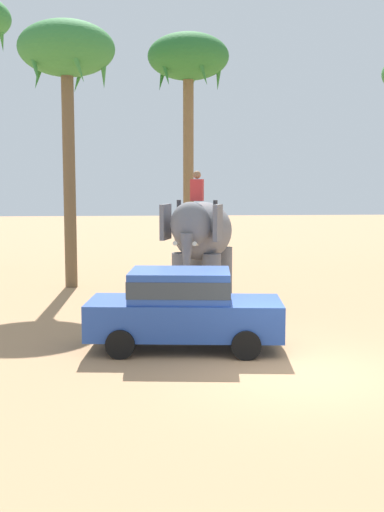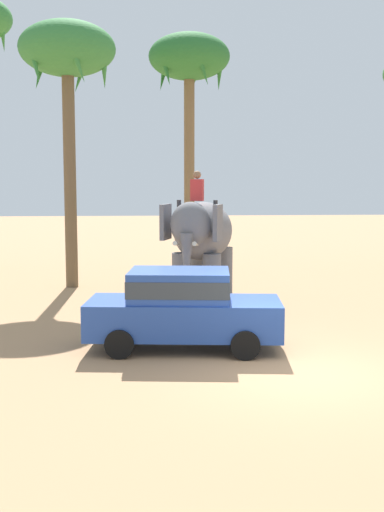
{
  "view_description": "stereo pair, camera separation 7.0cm",
  "coord_description": "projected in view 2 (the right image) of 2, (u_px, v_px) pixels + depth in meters",
  "views": [
    {
      "loc": [
        -2.97,
        -11.47,
        3.52
      ],
      "look_at": [
        -1.46,
        5.5,
        1.6
      ],
      "focal_mm": 44.93,
      "sensor_mm": 36.0,
      "label": 1
    },
    {
      "loc": [
        -2.9,
        -11.48,
        3.52
      ],
      "look_at": [
        -1.46,
        5.5,
        1.6
      ],
      "focal_mm": 44.93,
      "sensor_mm": 36.0,
      "label": 2
    }
  ],
  "objects": [
    {
      "name": "palm_tree_far_back",
      "position": [
        67.0,
        57.0,
        21.17
      ],
      "size": [
        3.2,
        3.2,
        8.87
      ],
      "color": "brown",
      "rests_on": "ground"
    },
    {
      "name": "palm_tree_left_of_road",
      "position": [
        189.0,
        65.0,
        25.16
      ],
      "size": [
        3.2,
        3.2,
        9.4
      ],
      "color": "brown",
      "rests_on": "ground"
    },
    {
      "name": "elephant_with_mahout",
      "position": [
        202.0,
        237.0,
        18.44
      ],
      "size": [
        2.59,
        4.02,
        3.88
      ],
      "color": "slate",
      "rests_on": "ground"
    },
    {
      "name": "car_sedan_foreground",
      "position": [
        182.0,
        306.0,
        13.66
      ],
      "size": [
        4.27,
        2.24,
        1.7
      ],
      "color": "#23479E",
      "rests_on": "ground"
    },
    {
      "name": "ground_plane",
      "position": [
        294.0,
        373.0,
        12.0
      ],
      "size": [
        120.0,
        120.0,
        0.0
      ],
      "primitive_type": "plane",
      "color": "tan"
    }
  ]
}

